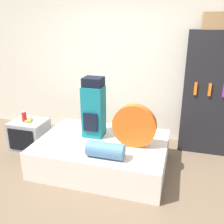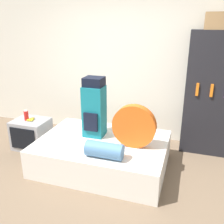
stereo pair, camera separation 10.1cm
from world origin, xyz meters
name	(u,v)px [view 2 (the right image)]	position (x,y,z in m)	size (l,w,h in m)	color
ground_plane	(89,192)	(0.00, 0.00, 0.00)	(16.00, 16.00, 0.00)	brown
wall_back	(128,65)	(0.00, 1.87, 1.30)	(8.00, 0.05, 2.60)	silver
bed	(103,153)	(-0.05, 0.64, 0.21)	(1.82, 1.31, 0.41)	silver
backpack	(94,108)	(-0.22, 0.78, 0.84)	(0.30, 0.30, 0.88)	#14707F
tent_bag	(134,126)	(0.42, 0.61, 0.71)	(0.59, 0.12, 0.59)	#E05B19
sleeping_roll	(104,150)	(0.14, 0.20, 0.51)	(0.47, 0.20, 0.20)	teal
television	(32,134)	(-1.38, 0.81, 0.25)	(0.56, 0.48, 0.49)	#939399
canister	(26,115)	(-1.44, 0.81, 0.57)	(0.07, 0.07, 0.17)	red
banana_bunch	(31,119)	(-1.36, 0.83, 0.51)	(0.12, 0.16, 0.03)	yellow
bookshelf	(210,95)	(1.38, 1.61, 0.96)	(0.75, 0.37, 1.91)	black
cardboard_box	(216,21)	(1.33, 1.61, 2.03)	(0.31, 0.32, 0.23)	#99754C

